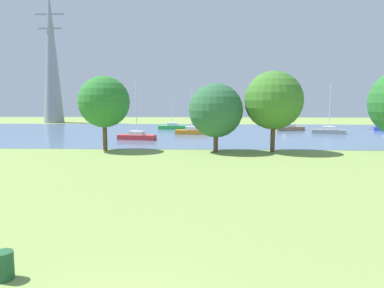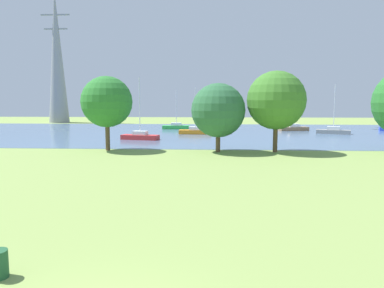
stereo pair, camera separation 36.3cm
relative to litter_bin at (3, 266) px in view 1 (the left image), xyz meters
name	(u,v)px [view 1 (the left image)]	position (x,y,z in m)	size (l,w,h in m)	color
ground_plane	(178,163)	(3.38, 19.53, -0.40)	(160.00, 160.00, 0.00)	#7F994C
litter_bin	(3,266)	(0.00, 0.00, 0.00)	(0.56, 0.56, 0.80)	#1E512D
water_surface	(192,132)	(3.38, 47.53, -0.39)	(140.00, 40.00, 0.02)	slate
sailboat_brown	(289,128)	(19.30, 51.99, 0.08)	(5.01, 2.51, 8.02)	brown
sailboat_orange	(192,131)	(3.37, 44.86, 0.06)	(4.85, 1.68, 6.93)	orange
sailboat_gray	(329,131)	(23.95, 46.35, 0.07)	(5.03, 2.97, 7.36)	gray
sailboat_green	(172,126)	(-0.40, 54.26, 0.06)	(4.84, 1.65, 6.75)	green
sailboat_red	(137,136)	(-3.27, 36.66, 0.07)	(5.00, 2.44, 7.92)	red
tree_west_far	(104,102)	(-4.50, 26.50, 4.44)	(5.06, 5.06, 7.38)	brown
tree_east_far	(216,110)	(6.51, 26.00, 3.63)	(5.21, 5.21, 6.65)	brown
tree_mid_shore	(274,100)	(12.04, 26.22, 4.59)	(5.61, 5.61, 7.80)	brown
electricity_pylon	(51,56)	(-28.68, 71.78, 14.35)	(6.40, 4.40, 29.47)	gray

